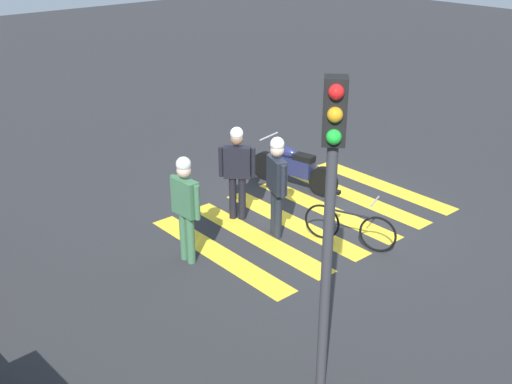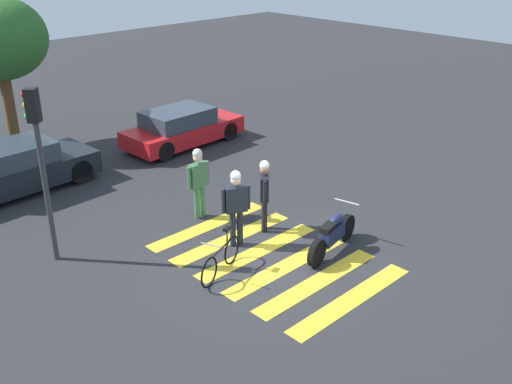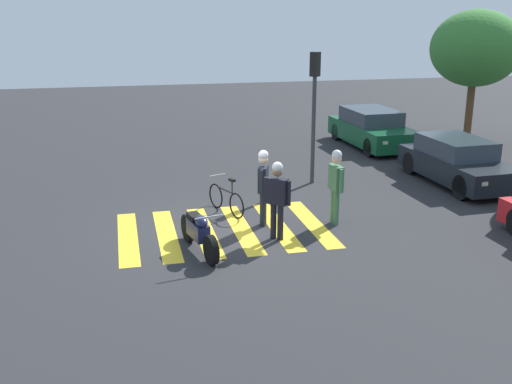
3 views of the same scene
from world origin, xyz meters
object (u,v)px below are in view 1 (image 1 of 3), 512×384
Objects in this scene: police_motorcycle at (294,167)px; pedestrian_bystander at (185,201)px; leaning_bicycle at (349,226)px; officer_on_foot at (237,166)px; traffic_light_pole at (330,195)px; officer_by_motorcycle at (277,179)px.

police_motorcycle is 3.72m from pedestrian_bystander.
pedestrian_bystander is at bearing 60.19° from leaning_bicycle.
officer_on_foot is 0.47× the size of traffic_light_pole.
officer_on_foot is 0.97× the size of officer_by_motorcycle.
pedestrian_bystander reaches higher than officer_on_foot.
police_motorcycle is 2.32m from officer_by_motorcycle.
traffic_light_pole reaches higher than pedestrian_bystander.
leaning_bicycle is 2.93m from pedestrian_bystander.
pedestrian_bystander reaches higher than police_motorcycle.
leaning_bicycle is at bearing -159.10° from officer_on_foot.
traffic_light_pole reaches higher than police_motorcycle.
police_motorcycle is at bearing -79.11° from officer_on_foot.
traffic_light_pole is at bearing 138.79° from police_motorcycle.
traffic_light_pole is (-3.37, 2.37, 1.55)m from officer_by_motorcycle.
leaning_bicycle is at bearing -146.85° from officer_by_motorcycle.
leaning_bicycle is at bearing 156.93° from police_motorcycle.
officer_on_foot is at bearing 100.89° from police_motorcycle.
officer_by_motorcycle is at bearing -175.30° from officer_on_foot.
pedestrian_bystander is at bearing -9.70° from traffic_light_pole.
police_motorcycle is 0.53× the size of traffic_light_pole.
pedestrian_bystander is at bearing 112.67° from officer_on_foot.
officer_on_foot is (-0.36, 1.85, 0.62)m from police_motorcycle.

